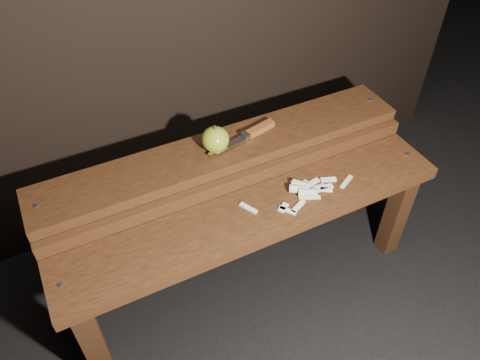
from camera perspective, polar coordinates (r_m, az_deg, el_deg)
name	(u,v)px	position (r m, az deg, el deg)	size (l,w,h in m)	color
ground	(247,281)	(1.72, 0.92, -12.16)	(60.00, 60.00, 0.00)	black
bench_front_tier	(258,228)	(1.40, 2.24, -5.92)	(1.20, 0.20, 0.42)	black
bench_rear_tier	(225,168)	(1.50, -1.82, 1.51)	(1.20, 0.21, 0.50)	black
apple	(215,139)	(1.41, -3.04, 5.00)	(0.08, 0.08, 0.09)	olive
knife	(252,133)	(1.48, 1.51, 5.78)	(0.25, 0.08, 0.02)	brown
apple_scraps	(304,190)	(1.42, 7.77, -1.23)	(0.37, 0.12, 0.03)	beige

